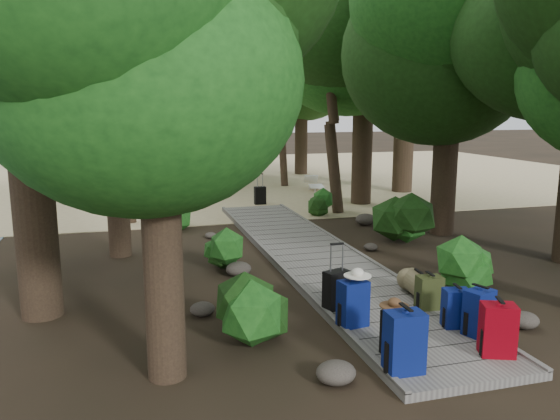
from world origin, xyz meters
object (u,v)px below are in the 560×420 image
object	(u,v)px
backpack_left_a	(405,339)
kayak	(142,191)
backpack_left_d	(335,286)
backpack_right_c	(456,306)
backpack_right_d	(429,291)
suitcase_on_boardwalk	(336,290)
duffel_right_khaki	(418,284)
backpack_right_b	(479,310)
backpack_right_a	(498,327)
backpack_left_b	(397,330)
sun_lounger	(316,183)
lone_suitcase_on_sand	(260,195)
backpack_left_c	(353,301)

from	to	relation	value
backpack_left_a	kayak	size ratio (longest dim) A/B	0.24
backpack_left_a	backpack_left_d	bearing A→B (deg)	89.20
backpack_left_d	backpack_right_c	size ratio (longest dim) A/B	0.80
backpack_right_d	suitcase_on_boardwalk	xyz separation A→B (m)	(-1.43, 0.40, 0.02)
duffel_right_khaki	backpack_right_b	bearing A→B (deg)	-84.18
duffel_right_khaki	backpack_right_a	bearing A→B (deg)	-88.33
backpack_left_b	backpack_right_d	xyz separation A→B (m)	(1.28, 1.33, -0.03)
backpack_right_a	sun_lounger	size ratio (longest dim) A/B	0.45
lone_suitcase_on_sand	duffel_right_khaki	bearing A→B (deg)	-89.00
suitcase_on_boardwalk	kayak	xyz separation A→B (m)	(-2.60, 13.16, -0.24)
backpack_left_c	backpack_right_c	size ratio (longest dim) A/B	1.20
backpack_left_b	backpack_left_c	distance (m)	1.04
backpack_left_a	backpack_right_b	distance (m)	1.72
backpack_left_d	duffel_right_khaki	distance (m)	1.47
backpack_left_b	backpack_right_c	distance (m)	1.38
backpack_right_c	backpack_right_d	world-z (taller)	backpack_right_c
backpack_right_d	suitcase_on_boardwalk	size ratio (longest dim) A/B	0.94
suitcase_on_boardwalk	sun_lounger	bearing A→B (deg)	52.22
backpack_left_c	backpack_left_a	bearing A→B (deg)	-98.50
lone_suitcase_on_sand	backpack_right_a	bearing A→B (deg)	-90.21
backpack_left_b	lone_suitcase_on_sand	distance (m)	11.97
backpack_left_c	lone_suitcase_on_sand	world-z (taller)	backpack_left_c
backpack_right_b	backpack_right_a	bearing A→B (deg)	-124.77
sun_lounger	backpack_right_d	bearing A→B (deg)	-88.24
backpack_left_c	backpack_right_d	xyz separation A→B (m)	(1.45, 0.31, -0.09)
backpack_left_a	backpack_left_b	xyz separation A→B (m)	(0.15, 0.47, -0.09)
suitcase_on_boardwalk	backpack_right_c	bearing A→B (deg)	-59.04
backpack_right_c	lone_suitcase_on_sand	xyz separation A→B (m)	(-0.17, 11.34, -0.11)
backpack_right_b	lone_suitcase_on_sand	distance (m)	11.67
backpack_right_a	backpack_right_c	xyz separation A→B (m)	(0.02, 0.96, -0.06)
backpack_right_b	backpack_left_d	bearing A→B (deg)	109.02
backpack_left_a	backpack_left_c	world-z (taller)	backpack_left_a
backpack_left_a	sun_lounger	size ratio (longest dim) A/B	0.49
backpack_left_a	suitcase_on_boardwalk	world-z (taller)	backpack_left_a
backpack_right_a	suitcase_on_boardwalk	world-z (taller)	backpack_right_a
backpack_left_b	backpack_right_a	world-z (taller)	backpack_right_a
duffel_right_khaki	backpack_left_d	bearing A→B (deg)	-179.15
backpack_left_b	backpack_left_d	distance (m)	2.06
backpack_right_a	lone_suitcase_on_sand	distance (m)	12.30
backpack_right_c	backpack_right_d	distance (m)	0.76
duffel_right_khaki	lone_suitcase_on_sand	bearing A→B (deg)	98.08
backpack_left_c	lone_suitcase_on_sand	distance (m)	10.97
suitcase_on_boardwalk	lone_suitcase_on_sand	world-z (taller)	suitcase_on_boardwalk
kayak	sun_lounger	distance (m)	6.79
suitcase_on_boardwalk	duffel_right_khaki	bearing A→B (deg)	-12.79
backpack_right_a	backpack_right_b	distance (m)	0.66
duffel_right_khaki	sun_lounger	bearing A→B (deg)	84.44
duffel_right_khaki	sun_lounger	size ratio (longest dim) A/B	0.36
duffel_right_khaki	sun_lounger	distance (m)	12.77
backpack_left_a	backpack_right_c	distance (m)	1.75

